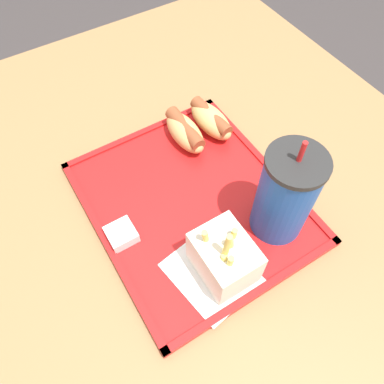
% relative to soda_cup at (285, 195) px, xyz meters
% --- Properties ---
extents(ground_plane, '(8.00, 8.00, 0.00)m').
position_rel_soda_cup_xyz_m(ground_plane, '(-0.09, -0.09, -0.85)').
color(ground_plane, '#383333').
extents(dining_table, '(1.19, 0.98, 0.76)m').
position_rel_soda_cup_xyz_m(dining_table, '(-0.09, -0.09, -0.47)').
color(dining_table, olive).
rests_on(dining_table, ground_plane).
extents(food_tray, '(0.39, 0.33, 0.01)m').
position_rel_soda_cup_xyz_m(food_tray, '(-0.11, -0.10, -0.09)').
color(food_tray, red).
rests_on(food_tray, dining_table).
extents(paper_napkin, '(0.15, 0.13, 0.00)m').
position_rel_soda_cup_xyz_m(paper_napkin, '(0.02, -0.14, -0.08)').
color(paper_napkin, white).
rests_on(paper_napkin, food_tray).
extents(soda_cup, '(0.09, 0.09, 0.20)m').
position_rel_soda_cup_xyz_m(soda_cup, '(0.00, 0.00, 0.00)').
color(soda_cup, '#194CA5').
rests_on(soda_cup, food_tray).
extents(hot_dog_far, '(0.11, 0.06, 0.05)m').
position_rel_soda_cup_xyz_m(hot_dog_far, '(-0.24, 0.02, -0.06)').
color(hot_dog_far, tan).
rests_on(hot_dog_far, food_tray).
extents(hot_dog_near, '(0.11, 0.05, 0.05)m').
position_rel_soda_cup_xyz_m(hot_dog_near, '(-0.24, -0.03, -0.06)').
color(hot_dog_near, tan).
rests_on(hot_dog_near, food_tray).
extents(fries_carton, '(0.09, 0.08, 0.13)m').
position_rel_soda_cup_xyz_m(fries_carton, '(0.02, -0.12, -0.04)').
color(fries_carton, silver).
rests_on(fries_carton, food_tray).
extents(sauce_cup_mayo, '(0.04, 0.04, 0.02)m').
position_rel_soda_cup_xyz_m(sauce_cup_mayo, '(-0.11, -0.23, -0.07)').
color(sauce_cup_mayo, silver).
rests_on(sauce_cup_mayo, food_tray).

